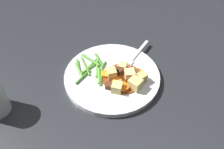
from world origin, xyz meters
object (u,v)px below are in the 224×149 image
at_px(dinner_plate, 112,76).
at_px(potato_chunk_1, 142,78).
at_px(potato_chunk_3, 117,87).
at_px(carrot_slice_2, 106,74).
at_px(potato_chunk_4, 122,67).
at_px(carrot_slice_1, 138,72).
at_px(potato_chunk_2, 135,84).
at_px(meat_chunk_3, 135,74).
at_px(carrot_slice_0, 124,87).
at_px(carrot_slice_3, 117,82).
at_px(meat_chunk_2, 130,79).
at_px(potato_chunk_0, 130,74).
at_px(meat_chunk_0, 110,86).
at_px(fork, 134,57).
at_px(meat_chunk_1, 120,70).
at_px(potato_chunk_5, 113,73).

relative_size(dinner_plate, potato_chunk_1, 10.48).
height_order(potato_chunk_1, potato_chunk_3, potato_chunk_1).
bearing_deg(carrot_slice_2, potato_chunk_4, 35.63).
bearing_deg(potato_chunk_1, carrot_slice_1, 114.12).
bearing_deg(potato_chunk_2, meat_chunk_3, 95.49).
bearing_deg(potato_chunk_4, carrot_slice_1, -13.74).
relative_size(carrot_slice_2, potato_chunk_3, 0.89).
distance_m(carrot_slice_0, potato_chunk_3, 0.02).
relative_size(dinner_plate, potato_chunk_2, 8.58).
xyz_separation_m(carrot_slice_3, meat_chunk_2, (0.04, 0.01, 0.01)).
height_order(carrot_slice_3, meat_chunk_3, meat_chunk_3).
height_order(potato_chunk_0, potato_chunk_3, same).
relative_size(carrot_slice_1, carrot_slice_3, 0.95).
xyz_separation_m(potato_chunk_0, potato_chunk_1, (0.03, -0.01, 0.00)).
bearing_deg(carrot_slice_1, potato_chunk_3, -126.49).
relative_size(meat_chunk_0, meat_chunk_2, 0.92).
relative_size(potato_chunk_0, potato_chunk_1, 1.05).
height_order(carrot_slice_2, fork, carrot_slice_2).
relative_size(carrot_slice_0, potato_chunk_2, 0.93).
bearing_deg(potato_chunk_1, carrot_slice_0, -142.99).
bearing_deg(potato_chunk_3, potato_chunk_2, 19.79).
bearing_deg(meat_chunk_0, carrot_slice_3, 51.40).
relative_size(potato_chunk_4, meat_chunk_1, 1.08).
distance_m(carrot_slice_1, carrot_slice_3, 0.07).
bearing_deg(potato_chunk_4, meat_chunk_2, -60.14).
bearing_deg(potato_chunk_3, carrot_slice_0, 24.96).
bearing_deg(potato_chunk_2, carrot_slice_0, -163.37).
xyz_separation_m(potato_chunk_5, meat_chunk_2, (0.05, -0.01, -0.00)).
bearing_deg(meat_chunk_0, potato_chunk_3, -16.59).
bearing_deg(meat_chunk_1, potato_chunk_3, -90.38).
height_order(carrot_slice_1, meat_chunk_3, meat_chunk_3).
xyz_separation_m(potato_chunk_1, meat_chunk_1, (-0.07, 0.03, -0.00)).
height_order(dinner_plate, potato_chunk_4, potato_chunk_4).
xyz_separation_m(carrot_slice_0, potato_chunk_1, (0.05, 0.04, 0.01)).
distance_m(carrot_slice_1, potato_chunk_3, 0.09).
distance_m(carrot_slice_3, meat_chunk_1, 0.04).
bearing_deg(carrot_slice_3, carrot_slice_2, 146.66).
xyz_separation_m(carrot_slice_2, meat_chunk_0, (0.02, -0.05, 0.00)).
xyz_separation_m(carrot_slice_1, potato_chunk_1, (0.01, -0.03, 0.01)).
bearing_deg(carrot_slice_0, meat_chunk_2, 59.83).
xyz_separation_m(dinner_plate, meat_chunk_3, (0.07, 0.00, 0.02)).
xyz_separation_m(potato_chunk_0, meat_chunk_2, (0.00, -0.02, -0.00)).
relative_size(carrot_slice_2, potato_chunk_1, 0.97).
height_order(carrot_slice_2, potato_chunk_0, potato_chunk_0).
bearing_deg(carrot_slice_1, meat_chunk_3, -124.60).
bearing_deg(potato_chunk_3, carrot_slice_1, 53.51).
bearing_deg(potato_chunk_5, meat_chunk_2, -13.93).
bearing_deg(potato_chunk_4, potato_chunk_3, -94.17).
relative_size(meat_chunk_1, fork, 0.14).
xyz_separation_m(carrot_slice_0, fork, (0.02, 0.13, -0.00)).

